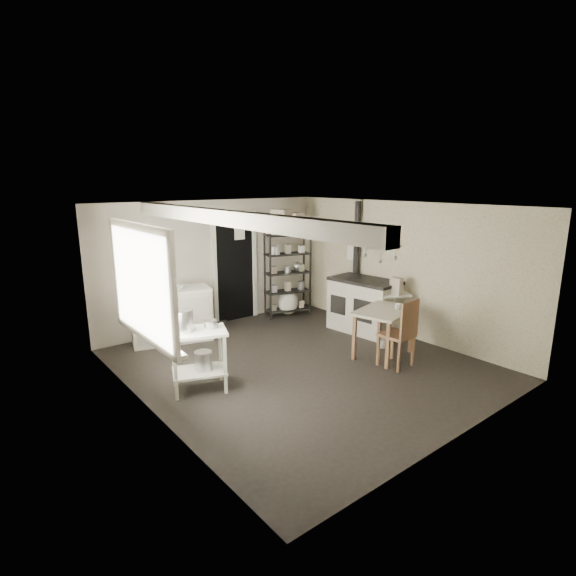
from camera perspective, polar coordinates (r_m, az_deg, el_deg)
floor at (r=6.70m, az=1.63°, el=-9.66°), size 5.00×5.00×0.00m
ceiling at (r=6.17m, az=1.77°, el=10.39°), size 5.00×5.00×0.00m
wall_back at (r=8.36m, az=-9.48°, el=3.08°), size 4.50×0.02×2.30m
wall_front at (r=4.79m, az=21.53°, el=-5.52°), size 4.50×0.02×2.30m
wall_left at (r=5.22m, az=-17.53°, el=-3.67°), size 0.02×5.00×2.30m
wall_right at (r=7.95m, az=14.17°, el=2.32°), size 0.02×5.00×2.30m
window at (r=5.32m, az=-18.29°, el=0.51°), size 0.12×1.76×1.28m
doorway at (r=8.58m, az=-6.73°, el=2.43°), size 0.96×0.10×2.08m
ceiling_beam at (r=5.48m, az=-7.96°, el=8.83°), size 0.18×5.00×0.18m
wallpaper_panel at (r=7.94m, az=14.12°, el=2.31°), size 0.01×5.00×2.30m
utensil_rail at (r=8.21m, az=10.74°, el=5.67°), size 0.06×1.20×0.44m
prep_table at (r=5.90m, az=-11.24°, el=-9.02°), size 0.84×0.73×0.81m
stockpot at (r=5.71m, az=-13.34°, el=-4.13°), size 0.31×0.31×0.30m
saucepan at (r=5.82m, az=-9.84°, el=-4.55°), size 0.21×0.21×0.10m
bucket at (r=5.92m, az=-10.70°, el=-9.06°), size 0.23×0.23×0.25m
base_cabinets at (r=7.75m, az=-14.62°, el=-3.25°), size 1.47×0.93×0.89m
mixing_bowl at (r=7.62m, az=-13.88°, el=0.35°), size 0.32×0.32×0.07m
counter_cup at (r=7.42m, az=-16.98°, el=-0.06°), size 0.17×0.17×0.10m
shelf_rack at (r=8.81m, az=-0.05°, el=2.48°), size 0.95×0.56×1.87m
shelf_jar at (r=8.61m, az=-1.42°, el=5.01°), size 0.10×0.10×0.19m
storage_box_a at (r=8.54m, az=-0.83°, el=9.30°), size 0.44×0.42×0.24m
storage_box_b at (r=8.73m, az=1.02°, el=9.26°), size 0.29×0.28×0.16m
stove at (r=8.09m, az=9.62°, el=-2.43°), size 0.78×1.27×0.95m
stovepipe at (r=8.39m, az=8.73°, el=6.19°), size 0.13×0.13×1.47m
side_ledge at (r=7.77m, az=13.12°, el=-3.35°), size 0.59×0.47×0.80m
oats_box at (r=7.58m, az=13.62°, el=0.73°), size 0.12×0.20×0.28m
work_table at (r=7.04m, az=12.04°, el=-5.50°), size 1.10×0.89×0.74m
table_cup at (r=6.96m, az=13.76°, el=-2.15°), size 0.12×0.12×0.09m
chair at (r=6.68m, az=13.62°, el=-5.68°), size 0.45×0.47×1.01m
flour_sack at (r=9.02m, az=0.04°, el=-1.90°), size 0.46×0.40×0.51m
floor_crock at (r=7.46m, az=11.92°, el=-6.87°), size 0.14×0.14×0.13m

